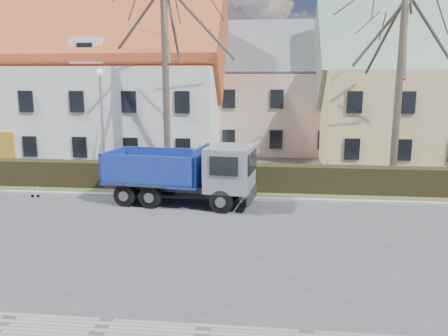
# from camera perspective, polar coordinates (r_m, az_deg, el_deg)

# --- Properties ---
(ground) EXTENTS (120.00, 120.00, 0.00)m
(ground) POSITION_cam_1_polar(r_m,az_deg,el_deg) (16.02, -7.27, -8.25)
(ground) COLOR #3E3D40
(curb_far) EXTENTS (80.00, 0.30, 0.12)m
(curb_far) POSITION_cam_1_polar(r_m,az_deg,el_deg) (20.30, -4.31, -3.79)
(curb_far) COLOR #979797
(curb_far) RESTS_ON ground
(grass_strip) EXTENTS (80.00, 3.00, 0.10)m
(grass_strip) POSITION_cam_1_polar(r_m,az_deg,el_deg) (21.83, -3.56, -2.72)
(grass_strip) COLOR #414A29
(grass_strip) RESTS_ON ground
(hedge) EXTENTS (60.00, 0.90, 1.30)m
(hedge) POSITION_cam_1_polar(r_m,az_deg,el_deg) (21.50, -3.67, -1.30)
(hedge) COLOR black
(hedge) RESTS_ON ground
(building_white) EXTENTS (26.80, 10.80, 9.50)m
(building_white) POSITION_cam_1_polar(r_m,az_deg,el_deg) (34.87, -22.66, 9.50)
(building_white) COLOR silver
(building_white) RESTS_ON ground
(building_pink) EXTENTS (10.80, 8.80, 8.00)m
(building_pink) POSITION_cam_1_polar(r_m,az_deg,el_deg) (34.70, 6.84, 9.04)
(building_pink) COLOR tan
(building_pink) RESTS_ON ground
(tree_1) EXTENTS (9.20, 9.20, 12.65)m
(tree_1) POSITION_cam_1_polar(r_m,az_deg,el_deg) (23.85, -7.68, 13.59)
(tree_1) COLOR #463930
(tree_1) RESTS_ON ground
(tree_2) EXTENTS (8.00, 8.00, 11.00)m
(tree_2) POSITION_cam_1_polar(r_m,az_deg,el_deg) (24.05, 21.97, 10.90)
(tree_2) COLOR #463930
(tree_2) RESTS_ON ground
(dump_truck) EXTENTS (7.06, 3.34, 2.72)m
(dump_truck) POSITION_cam_1_polar(r_m,az_deg,el_deg) (19.32, -6.39, -0.64)
(dump_truck) COLOR navy
(dump_truck) RESTS_ON ground
(streetlight) EXTENTS (0.47, 0.47, 6.00)m
(streetlight) POSITION_cam_1_polar(r_m,az_deg,el_deg) (23.43, -15.58, 5.18)
(streetlight) COLOR #94999D
(streetlight) RESTS_ON ground
(cart_frame) EXTENTS (0.65, 0.44, 0.56)m
(cart_frame) POSITION_cam_1_polar(r_m,az_deg,el_deg) (22.20, -23.88, -2.85)
(cart_frame) COLOR silver
(cart_frame) RESTS_ON ground
(parked_car_a) EXTENTS (3.68, 2.16, 1.18)m
(parked_car_a) POSITION_cam_1_polar(r_m,az_deg,el_deg) (26.26, -11.71, 0.66)
(parked_car_a) COLOR black
(parked_car_a) RESTS_ON ground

